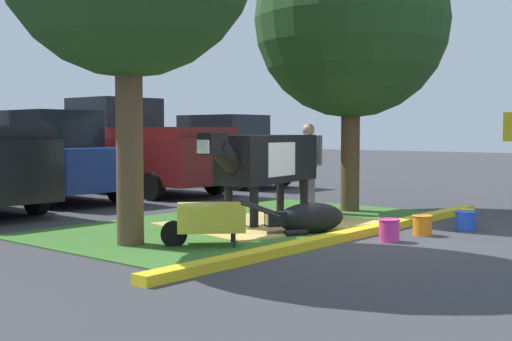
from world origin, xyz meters
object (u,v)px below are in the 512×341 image
(bucket_pink, at_px, (389,230))
(bucket_yellow, at_px, (466,217))
(pickup_truck_maroon, at_px, (135,149))
(sedan_blue, at_px, (46,157))
(bucket_orange, at_px, (422,225))
(cow_holstein, at_px, (265,160))
(bucket_blue, at_px, (465,221))
(sedan_silver, at_px, (223,151))
(shade_tree_right, at_px, (351,21))
(person_handler, at_px, (308,165))
(wheelbarrow, at_px, (209,218))
(calf_lying, at_px, (309,218))

(bucket_pink, height_order, bucket_yellow, bucket_pink)
(bucket_pink, height_order, pickup_truck_maroon, pickup_truck_maroon)
(sedan_blue, relative_size, pickup_truck_maroon, 0.82)
(bucket_orange, bearing_deg, sedan_blue, 95.62)
(cow_holstein, xyz_separation_m, bucket_blue, (1.35, -2.96, -0.92))
(pickup_truck_maroon, bearing_deg, sedan_silver, -4.25)
(shade_tree_right, height_order, cow_holstein, shade_tree_right)
(bucket_pink, distance_m, bucket_blue, 1.73)
(person_handler, relative_size, wheelbarrow, 1.26)
(person_handler, relative_size, sedan_blue, 0.39)
(shade_tree_right, height_order, sedan_silver, shade_tree_right)
(person_handler, relative_size, sedan_silver, 0.39)
(shade_tree_right, relative_size, person_handler, 3.26)
(bucket_blue, bearing_deg, shade_tree_right, 69.99)
(shade_tree_right, xyz_separation_m, sedan_silver, (2.92, 6.09, -2.69))
(sedan_blue, bearing_deg, bucket_yellow, -75.02)
(bucket_pink, xyz_separation_m, bucket_orange, (0.83, -0.10, -0.01))
(person_handler, bearing_deg, bucket_pink, -124.72)
(calf_lying, relative_size, person_handler, 0.76)
(calf_lying, distance_m, bucket_pink, 1.30)
(pickup_truck_maroon, bearing_deg, person_handler, -96.18)
(bucket_orange, height_order, pickup_truck_maroon, pickup_truck_maroon)
(bucket_orange, height_order, sedan_silver, sedan_silver)
(bucket_orange, height_order, bucket_blue, bucket_blue)
(bucket_pink, bearing_deg, person_handler, 55.28)
(wheelbarrow, bearing_deg, sedan_silver, 41.84)
(bucket_yellow, xyz_separation_m, sedan_blue, (-2.34, 8.75, 0.84))
(cow_holstein, height_order, wheelbarrow, cow_holstein)
(wheelbarrow, bearing_deg, sedan_blue, 74.54)
(calf_lying, height_order, bucket_pink, calf_lying)
(person_handler, xyz_separation_m, pickup_truck_maroon, (0.63, 5.84, 0.19))
(sedan_blue, bearing_deg, bucket_orange, -84.38)
(bucket_pink, xyz_separation_m, pickup_truck_maroon, (2.58, 8.65, 0.94))
(cow_holstein, bearing_deg, calf_lying, -110.75)
(shade_tree_right, relative_size, bucket_pink, 17.09)
(cow_holstein, xyz_separation_m, sedan_blue, (-0.36, 6.04, -0.10))
(wheelbarrow, height_order, bucket_yellow, wheelbarrow)
(bucket_orange, bearing_deg, calf_lying, 125.05)
(wheelbarrow, height_order, bucket_orange, wheelbarrow)
(calf_lying, xyz_separation_m, person_handler, (2.10, 1.52, 0.68))
(person_handler, bearing_deg, sedan_silver, 56.91)
(pickup_truck_maroon, bearing_deg, bucket_orange, -101.33)
(person_handler, xyz_separation_m, sedan_silver, (3.66, 5.61, 0.06))
(bucket_orange, bearing_deg, cow_holstein, 100.64)
(pickup_truck_maroon, bearing_deg, bucket_blue, -95.68)
(cow_holstein, xyz_separation_m, calf_lying, (-0.48, -1.26, -0.85))
(sedan_blue, bearing_deg, pickup_truck_maroon, 1.38)
(calf_lying, bearing_deg, pickup_truck_maroon, 69.66)
(bucket_blue, height_order, sedan_blue, sedan_blue)
(shade_tree_right, bearing_deg, cow_holstein, 174.81)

